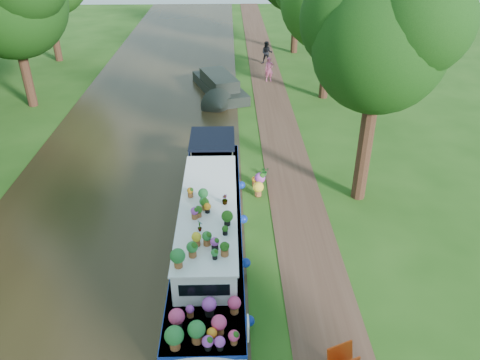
% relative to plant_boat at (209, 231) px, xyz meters
% --- Properties ---
extents(ground, '(100.00, 100.00, 0.00)m').
position_rel_plant_boat_xyz_m(ground, '(2.25, 0.41, -0.85)').
color(ground, '#204912').
rests_on(ground, ground).
extents(canal_water, '(10.00, 100.00, 0.02)m').
position_rel_plant_boat_xyz_m(canal_water, '(-3.75, 0.41, -0.84)').
color(canal_water, black).
rests_on(canal_water, ground).
extents(towpath, '(2.20, 100.00, 0.03)m').
position_rel_plant_boat_xyz_m(towpath, '(3.45, 0.41, -0.84)').
color(towpath, '#472E21').
rests_on(towpath, ground).
extents(plant_boat, '(2.29, 13.52, 2.26)m').
position_rel_plant_boat_xyz_m(plant_boat, '(0.00, 0.00, 0.00)').
color(plant_boat, white).
rests_on(plant_boat, canal_water).
extents(tree_near_overhang, '(5.52, 5.28, 8.99)m').
position_rel_plant_boat_xyz_m(tree_near_overhang, '(6.04, 3.47, 5.75)').
color(tree_near_overhang, '#331B11').
rests_on(tree_near_overhang, ground).
extents(second_boat, '(3.85, 7.39, 1.35)m').
position_rel_plant_boat_xyz_m(second_boat, '(0.13, 16.07, -0.30)').
color(second_boat, black).
rests_on(second_boat, canal_water).
extents(pedestrian_pink, '(0.63, 0.45, 1.65)m').
position_rel_plant_boat_xyz_m(pedestrian_pink, '(3.54, 18.72, 0.00)').
color(pedestrian_pink, '#C04F90').
rests_on(pedestrian_pink, towpath).
extents(pedestrian_dark, '(0.95, 0.81, 1.72)m').
position_rel_plant_boat_xyz_m(pedestrian_dark, '(3.70, 22.95, 0.04)').
color(pedestrian_dark, black).
rests_on(pedestrian_dark, towpath).
extents(verge_plant, '(0.46, 0.43, 0.41)m').
position_rel_plant_boat_xyz_m(verge_plant, '(2.30, 5.32, -0.65)').
color(verge_plant, '#1D6320').
rests_on(verge_plant, ground).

